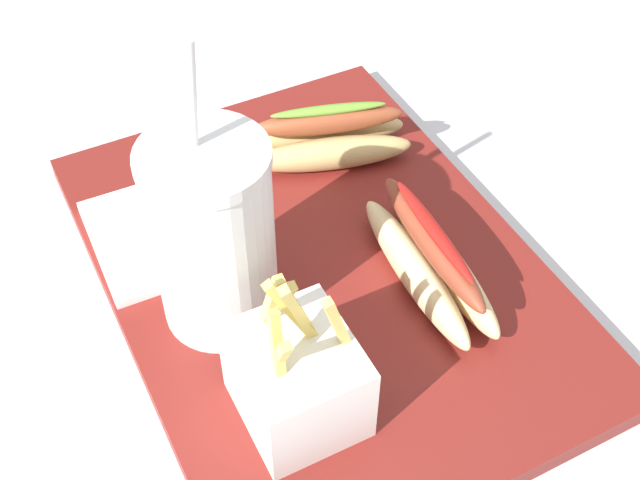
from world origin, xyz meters
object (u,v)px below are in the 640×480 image
Objects in this scene: fries_basket at (297,378)px; napkin_stack at (161,233)px; ketchup_cup_1 at (201,138)px; hot_dog_2 at (328,138)px; soda_cup at (213,237)px; hot_dog_1 at (430,260)px.

fries_basket is 0.22m from napkin_stack.
fries_basket is at bearing 171.64° from ketchup_cup_1.
fries_basket is at bearing 148.16° from hot_dog_2.
ketchup_cup_1 is (0.31, -0.05, -0.03)m from fries_basket.
ketchup_cup_1 is (0.19, -0.06, -0.07)m from soda_cup.
soda_cup is 1.44× the size of hot_dog_1.
fries_basket reaches higher than hot_dog_2.
hot_dog_2 reaches higher than napkin_stack.
hot_dog_2 is at bearing -31.84° from fries_basket.
ketchup_cup_1 is at bearing 57.22° from hot_dog_2.
hot_dog_1 is at bearing -67.41° from fries_basket.
soda_cup is at bearing 163.32° from ketchup_cup_1.
hot_dog_2 is at bearing 0.37° from hot_dog_1.
fries_basket is 0.16m from hot_dog_1.
hot_dog_2 is at bearing -122.78° from ketchup_cup_1.
fries_basket is 0.89× the size of hot_dog_2.
napkin_stack is (0.21, 0.03, -0.03)m from fries_basket.
fries_basket is at bearing -171.66° from napkin_stack.
soda_cup is 0.18m from hot_dog_1.
hot_dog_1 is at bearing -156.73° from ketchup_cup_1.
soda_cup is 0.21m from ketchup_cup_1.
fries_basket is 0.28m from hot_dog_2.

